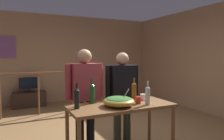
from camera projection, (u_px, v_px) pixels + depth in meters
ground_plane at (110, 136)px, 3.87m from camera, size 8.69×8.69×0.00m
back_wall at (65, 59)px, 6.77m from camera, size 5.87×0.10×2.72m
side_wall_right at (189, 59)px, 5.94m from camera, size 0.10×5.02×2.72m
framed_picture at (6, 47)px, 5.96m from camera, size 0.51×0.03×0.62m
stair_railing at (62, 85)px, 5.45m from camera, size 3.48×0.10×1.11m
tv_console at (29, 99)px, 6.05m from camera, size 0.90×0.40×0.42m
flat_screen_tv at (29, 83)px, 5.99m from camera, size 0.53×0.12×0.42m
serving_table at (121, 111)px, 2.91m from camera, size 1.44×0.64×0.81m
salad_bowl at (119, 101)px, 2.81m from camera, size 0.42×0.42×0.23m
wine_glass at (148, 91)px, 3.37m from camera, size 0.08×0.08×0.16m
wine_bottle_amber at (134, 92)px, 3.06m from camera, size 0.07×0.07×0.35m
wine_bottle_dark at (77, 98)px, 2.68m from camera, size 0.07×0.07×0.32m
wine_bottle_green at (92, 93)px, 2.98m from camera, size 0.08×0.08×0.36m
wine_bottle_clear at (148, 95)px, 2.88m from camera, size 0.07×0.07×0.32m
mug_white at (143, 97)px, 3.18m from camera, size 0.12×0.08×0.09m
mug_red at (138, 100)px, 2.95m from camera, size 0.11×0.08×0.10m
person_standing_left at (85, 91)px, 3.27m from camera, size 0.62×0.26×1.57m
person_standing_right at (122, 90)px, 3.56m from camera, size 0.59×0.25×1.53m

